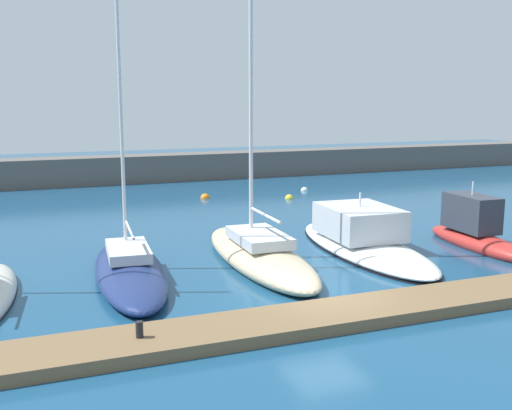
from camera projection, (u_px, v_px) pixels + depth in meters
ground_plane at (326, 304)px, 19.78m from camera, size 120.00×120.00×0.00m
dock_pier at (348, 313)px, 18.42m from camera, size 24.73×2.16×0.36m
breakwater_seawall at (141, 168)px, 48.04m from camera, size 108.00×2.44×2.10m
sailboat_navy_second at (130, 269)px, 22.48m from camera, size 3.26×9.54×14.29m
sailboat_sand_third at (259, 252)px, 24.55m from camera, size 3.05×10.30×16.53m
motorboat_white_fourth at (362, 238)px, 26.68m from camera, size 3.89×10.64×2.72m
motorboat_red_fifth at (476, 231)px, 27.23m from camera, size 1.97×6.69×3.17m
mooring_buoy_white at (304, 191)px, 43.65m from camera, size 0.51×0.51×0.51m
mooring_buoy_yellow at (289, 199)px, 40.22m from camera, size 0.55×0.55×0.55m
mooring_buoy_orange at (205, 198)px, 40.38m from camera, size 0.63×0.63×0.63m
dock_bollard at (139, 329)px, 16.09m from camera, size 0.20×0.20×0.44m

